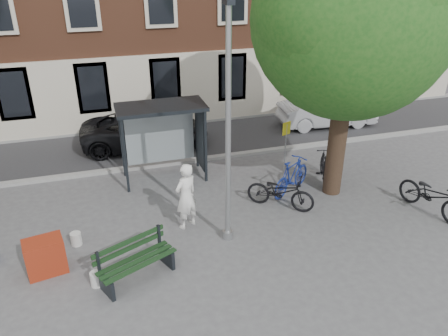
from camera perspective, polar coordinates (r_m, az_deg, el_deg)
name	(u,v)px	position (r m, az deg, el deg)	size (l,w,h in m)	color
ground	(228,238)	(12.03, 0.48, -9.15)	(90.00, 90.00, 0.00)	#4C4C4F
road	(177,142)	(18.01, -6.21, 3.37)	(40.00, 4.00, 0.01)	#28282B
curb_near	(187,161)	(16.19, -4.82, 0.92)	(40.00, 0.25, 0.12)	gray
curb_far	(168,124)	(19.82, -7.36, 5.66)	(40.00, 0.25, 0.12)	gray
lamppost	(228,144)	(10.66, 0.54, 3.14)	(0.28, 0.35, 6.11)	#9EA0A3
tree_right	(356,10)	(12.86, 16.91, 19.19)	(5.76, 5.60, 8.20)	black
bus_shelter	(173,124)	(14.56, -6.66, 5.79)	(2.85, 1.45, 2.62)	#1E2328
painter	(186,196)	(12.05, -4.98, -3.68)	(0.71, 0.47, 1.95)	white
bench	(136,262)	(10.68, -11.43, -11.99)	(1.97, 1.32, 0.97)	#1E2328
bike_a	(281,192)	(13.21, 7.39, -3.07)	(0.72, 2.07, 1.09)	black
bike_b	(292,176)	(14.08, 8.82, -1.03)	(0.55, 1.95, 1.17)	navy
bike_c	(432,195)	(14.21, 25.57, -3.25)	(0.78, 2.22, 1.17)	black
bike_d	(324,167)	(15.05, 12.89, 0.15)	(0.48, 1.70, 1.02)	black
car_dark	(145,130)	(17.58, -10.27, 4.91)	(2.27, 4.93, 1.37)	black
car_silver	(327,111)	(20.00, 13.29, 7.32)	(1.50, 4.29, 1.41)	#B4B7BD
red_stand	(45,256)	(11.48, -22.31, -10.62)	(0.90, 0.60, 0.90)	maroon
bucket_a	(96,279)	(10.86, -16.32, -13.72)	(0.28, 0.28, 0.36)	silver
bucket_b	(76,239)	(12.33, -18.75, -8.76)	(0.28, 0.28, 0.36)	silver
notice_sign	(286,137)	(14.82, 8.10, 4.03)	(0.33, 0.15, 1.96)	#9EA0A3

